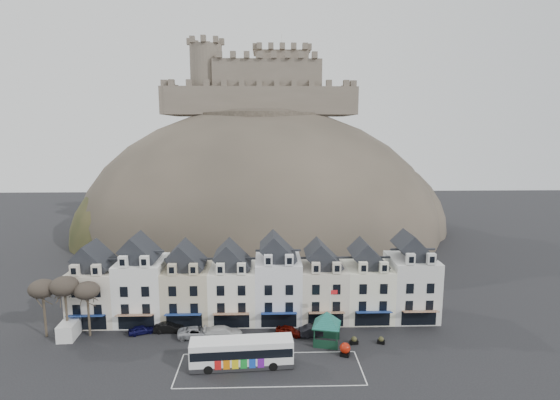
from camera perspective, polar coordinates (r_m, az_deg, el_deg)
The scene contains 21 objects.
ground at distance 55.27m, azimuth -3.57°, elevation -21.84°, with size 300.00×300.00×0.00m, color black.
coach_bay_markings at distance 56.32m, azimuth -1.35°, elevation -21.18°, with size 22.00×7.50×0.01m, color silver.
townhouse_terrace at distance 67.40m, azimuth -3.06°, elevation -10.88°, with size 54.40×9.35×11.80m.
castle_hill at distance 119.64m, azimuth -1.95°, elevation -4.40°, with size 100.00×76.00×68.00m.
castle at distance 123.72m, azimuth -2.40°, elevation 14.75°, with size 50.20×22.20×22.00m.
tree_left_far at distance 68.94m, azimuth -28.62°, elevation -10.18°, with size 3.61×3.61×8.24m.
tree_left_mid at distance 67.54m, azimuth -26.34°, elevation -10.09°, with size 3.78×3.78×8.64m.
tree_left_near at distance 66.59m, azimuth -23.91°, elevation -10.81°, with size 3.43×3.43×7.84m.
bus at distance 56.07m, azimuth -5.03°, elevation -19.09°, with size 12.55×3.68×3.50m.
bus_shelter at distance 60.53m, azimuth 6.14°, elevation -15.15°, with size 7.01×7.01×4.57m.
red_buoy at distance 59.19m, azimuth 8.49°, elevation -18.70°, with size 1.48×1.48×1.70m.
flagpole at distance 61.99m, azimuth 6.63°, elevation -14.05°, with size 1.03×0.13×7.08m.
white_van at distance 69.71m, azimuth -25.67°, elevation -14.82°, with size 2.46×5.09×2.27m.
planter_west at distance 62.99m, azimuth 13.06°, elevation -17.42°, with size 1.11×0.82×1.00m.
planter_east at distance 62.19m, azimuth 9.65°, elevation -17.63°, with size 1.13×0.75×1.08m.
car_navy at distance 66.92m, azimuth -17.65°, elevation -15.84°, with size 1.44×3.57×1.22m, color #0C0B38.
car_black at distance 66.34m, azimuth -14.33°, elevation -15.85°, with size 1.43×4.10×1.35m, color black.
car_silver at distance 64.09m, azimuth -10.83°, elevation -16.61°, with size 2.39×5.11×1.44m, color #A8AAB0.
car_white at distance 63.52m, azimuth -7.45°, elevation -16.72°, with size 2.16×5.32×1.54m, color silver.
car_maroon at distance 63.64m, azimuth 1.22°, elevation -16.70°, with size 1.55×3.84×1.31m, color #4C0904.
car_charcoal at distance 63.57m, azimuth 4.76°, elevation -16.63°, with size 1.66×4.76×1.57m, color black.
Camera 1 is at (1.75, -47.24, 28.65)m, focal length 28.00 mm.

